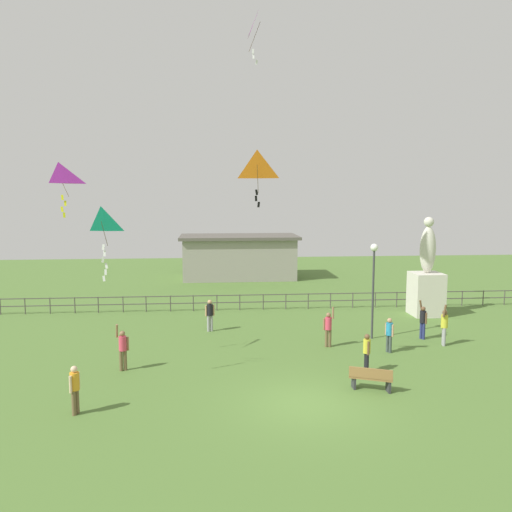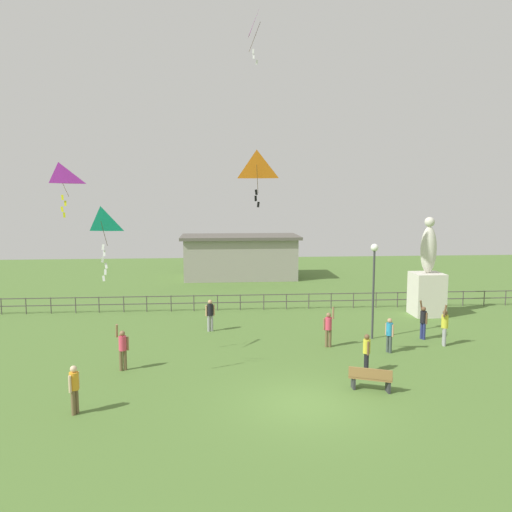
{
  "view_description": "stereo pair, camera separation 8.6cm",
  "coord_description": "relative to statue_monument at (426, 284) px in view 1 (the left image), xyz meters",
  "views": [
    {
      "loc": [
        -3.01,
        -15.83,
        6.83
      ],
      "look_at": [
        -1.18,
        5.56,
        4.27
      ],
      "focal_mm": 35.67,
      "sensor_mm": 36.0,
      "label": 1
    },
    {
      "loc": [
        -2.92,
        -15.84,
        6.83
      ],
      "look_at": [
        -1.18,
        5.56,
        4.27
      ],
      "focal_mm": 35.67,
      "sensor_mm": 36.0,
      "label": 2
    }
  ],
  "objects": [
    {
      "name": "ground_plane",
      "position": [
        -9.14,
        -11.86,
        -1.82
      ],
      "size": [
        80.0,
        80.0,
        0.0
      ],
      "primitive_type": "plane",
      "color": "#517533"
    },
    {
      "name": "statue_monument",
      "position": [
        0.0,
        0.0,
        0.0
      ],
      "size": [
        1.68,
        1.68,
        5.63
      ],
      "color": "beige",
      "rests_on": "ground_plane"
    },
    {
      "name": "lamppost",
      "position": [
        -4.57,
        -4.47,
        1.49
      ],
      "size": [
        0.36,
        0.36,
        4.58
      ],
      "color": "#38383D",
      "rests_on": "ground_plane"
    },
    {
      "name": "park_bench",
      "position": [
        -6.66,
        -10.9,
        -1.36
      ],
      "size": [
        1.54,
        0.95,
        0.85
      ],
      "color": "olive",
      "rests_on": "ground_plane"
    },
    {
      "name": "person_0",
      "position": [
        -1.66,
        -5.87,
        -0.85
      ],
      "size": [
        0.35,
        0.5,
        1.94
      ],
      "color": "#99999E",
      "rests_on": "ground_plane"
    },
    {
      "name": "person_1",
      "position": [
        -2.19,
        -4.76,
        -0.89
      ],
      "size": [
        0.3,
        0.5,
        1.86
      ],
      "color": "navy",
      "rests_on": "ground_plane"
    },
    {
      "name": "person_2",
      "position": [
        -15.7,
        -8.04,
        -0.88
      ],
      "size": [
        0.51,
        0.3,
        1.87
      ],
      "color": "brown",
      "rests_on": "ground_plane"
    },
    {
      "name": "person_3",
      "position": [
        -16.49,
        -12.01,
        -0.92
      ],
      "size": [
        0.29,
        0.44,
        1.57
      ],
      "color": "brown",
      "rests_on": "ground_plane"
    },
    {
      "name": "person_4",
      "position": [
        -6.25,
        -9.05,
        -0.95
      ],
      "size": [
        0.28,
        0.46,
        1.52
      ],
      "color": "black",
      "rests_on": "ground_plane"
    },
    {
      "name": "person_5",
      "position": [
        -12.33,
        -2.51,
        -0.89
      ],
      "size": [
        0.47,
        0.3,
        1.62
      ],
      "color": "#99999E",
      "rests_on": "ground_plane"
    },
    {
      "name": "person_6",
      "position": [
        -6.98,
        -5.64,
        -0.89
      ],
      "size": [
        0.48,
        0.31,
        1.86
      ],
      "color": "brown",
      "rests_on": "ground_plane"
    },
    {
      "name": "person_7",
      "position": [
        -4.51,
        -6.67,
        -0.94
      ],
      "size": [
        0.28,
        0.42,
        1.53
      ],
      "color": "#3F4C47",
      "rests_on": "ground_plane"
    },
    {
      "name": "kite_0",
      "position": [
        -15.92,
        -10.02,
        4.02
      ],
      "size": [
        0.95,
        0.88,
        2.56
      ],
      "color": "#19B2B2"
    },
    {
      "name": "kite_1",
      "position": [
        -10.01,
        -4.7,
        12.43
      ],
      "size": [
        0.78,
        0.73,
        2.44
      ],
      "color": "#B22DB2"
    },
    {
      "name": "kite_2",
      "position": [
        -10.56,
        -9.58,
        6.04
      ],
      "size": [
        1.13,
        0.64,
        2.01
      ],
      "color": "orange"
    },
    {
      "name": "kite_3",
      "position": [
        -17.91,
        -7.75,
        5.72
      ],
      "size": [
        1.16,
        1.26,
        2.01
      ],
      "color": "#B22DB2"
    },
    {
      "name": "waterfront_railing",
      "position": [
        -9.38,
        2.14,
        -1.2
      ],
      "size": [
        36.01,
        0.06,
        0.95
      ],
      "color": "#4C4742",
      "rests_on": "ground_plane"
    },
    {
      "name": "pavilion_building",
      "position": [
        -9.99,
        14.14,
        -0.03
      ],
      "size": [
        9.68,
        4.98,
        3.55
      ],
      "color": "gray",
      "rests_on": "ground_plane"
    }
  ]
}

